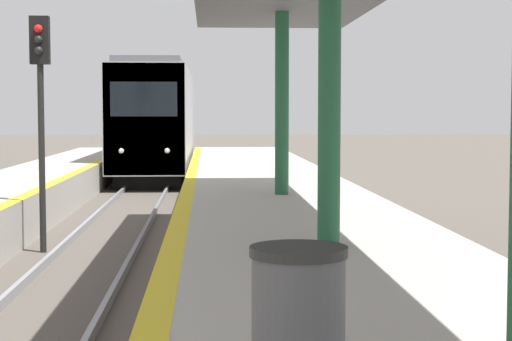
# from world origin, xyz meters

# --- Properties ---
(train) EXTENTS (2.74, 21.34, 4.58)m
(train) POSITION_xyz_m (0.00, 37.24, 2.33)
(train) COLOR black
(train) RESTS_ON ground
(signal_mid) EXTENTS (0.36, 0.31, 4.48)m
(signal_mid) POSITION_xyz_m (-1.05, 14.72, 3.13)
(signal_mid) COLOR black
(signal_mid) RESTS_ON ground
(trash_bin) EXTENTS (0.59, 0.59, 0.91)m
(trash_bin) POSITION_xyz_m (2.63, 3.34, 1.43)
(trash_bin) COLOR #4C4C51
(trash_bin) RESTS_ON platform_right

